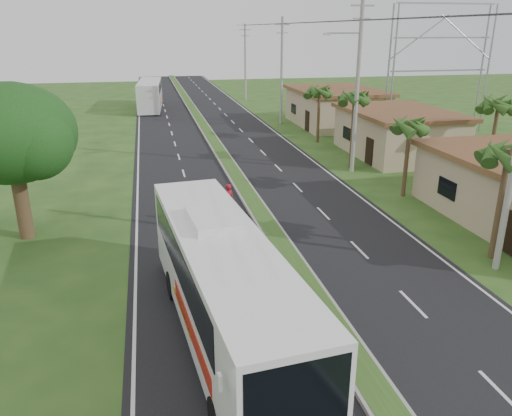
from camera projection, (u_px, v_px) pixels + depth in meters
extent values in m
plane|color=#264C1C|center=(324.00, 315.00, 18.01)|extent=(180.00, 180.00, 0.00)
cube|color=black|center=(232.00, 171.00, 36.40)|extent=(14.00, 160.00, 0.02)
cube|color=gray|center=(232.00, 169.00, 36.38)|extent=(1.20, 160.00, 0.17)
cube|color=#264C1C|center=(232.00, 168.00, 36.35)|extent=(0.95, 160.00, 0.02)
cube|color=silver|center=(138.00, 176.00, 35.07)|extent=(0.12, 160.00, 0.01)
cube|color=silver|center=(319.00, 166.00, 37.75)|extent=(0.12, 160.00, 0.01)
cube|color=tan|center=(397.00, 135.00, 40.48)|extent=(7.00, 10.00, 3.35)
cube|color=brown|center=(399.00, 112.00, 39.86)|extent=(7.60, 10.60, 0.32)
cube|color=tan|center=(335.00, 109.00, 53.33)|extent=(8.00, 11.00, 3.50)
cube|color=brown|center=(336.00, 90.00, 52.69)|extent=(8.60, 11.60, 0.32)
cylinder|color=#473321|center=(500.00, 205.00, 21.72)|extent=(0.26, 0.26, 5.00)
cylinder|color=#473321|center=(406.00, 160.00, 30.15)|extent=(0.26, 0.26, 4.60)
cylinder|color=#473321|center=(352.00, 132.00, 36.34)|extent=(0.26, 0.26, 5.40)
cylinder|color=#473321|center=(318.00, 116.00, 44.82)|extent=(0.26, 0.26, 4.80)
cylinder|color=#473321|center=(493.00, 139.00, 34.43)|extent=(0.26, 0.26, 5.20)
cylinder|color=#473321|center=(21.00, 199.00, 24.14)|extent=(0.70, 0.70, 4.00)
ellipsoid|color=#1E3A0F|center=(10.00, 133.00, 23.06)|extent=(6.00, 6.00, 4.68)
sphere|color=#1E3A0F|center=(35.00, 143.00, 22.48)|extent=(3.40, 3.40, 3.40)
cylinder|color=gray|center=(357.00, 87.00, 34.24)|extent=(0.28, 0.28, 12.00)
cube|color=gray|center=(363.00, 5.00, 32.49)|extent=(1.60, 0.12, 0.12)
cube|color=gray|center=(362.00, 19.00, 32.76)|extent=(1.20, 0.10, 0.10)
cube|color=gray|center=(344.00, 33.00, 32.82)|extent=(2.40, 0.10, 0.10)
cylinder|color=gray|center=(282.00, 72.00, 52.81)|extent=(0.28, 0.28, 11.00)
cube|color=gray|center=(282.00, 25.00, 51.22)|extent=(1.60, 0.12, 0.12)
cube|color=gray|center=(282.00, 33.00, 51.49)|extent=(1.20, 0.10, 0.10)
cylinder|color=gray|center=(245.00, 63.00, 71.29)|extent=(0.28, 0.28, 10.50)
cube|color=gray|center=(245.00, 30.00, 69.79)|extent=(1.60, 0.12, 0.12)
cube|color=gray|center=(245.00, 36.00, 70.06)|extent=(1.20, 0.10, 0.10)
cylinder|color=gray|center=(393.00, 72.00, 46.52)|extent=(0.18, 0.18, 12.00)
cylinder|color=gray|center=(488.00, 70.00, 48.52)|extent=(0.18, 0.18, 12.00)
cylinder|color=gray|center=(388.00, 71.00, 47.44)|extent=(0.18, 0.18, 12.00)
cylinder|color=gray|center=(481.00, 69.00, 49.44)|extent=(0.18, 0.18, 12.00)
cube|color=gray|center=(439.00, 71.00, 47.98)|extent=(10.00, 0.14, 0.14)
cube|color=gray|center=(443.00, 38.00, 46.97)|extent=(10.00, 0.14, 0.14)
cube|color=gray|center=(447.00, 3.00, 45.95)|extent=(10.00, 0.14, 0.14)
cube|color=white|center=(223.00, 284.00, 15.86)|extent=(3.80, 12.61, 3.26)
cube|color=black|center=(218.00, 255.00, 16.18)|extent=(3.61, 10.14, 1.30)
cube|color=black|center=(297.00, 399.00, 10.18)|extent=(2.33, 0.37, 1.82)
cube|color=#A51C0D|center=(234.00, 322.00, 14.97)|extent=(3.16, 5.61, 0.57)
cube|color=orange|center=(221.00, 304.00, 16.45)|extent=(2.93, 3.35, 0.26)
cube|color=white|center=(212.00, 219.00, 16.38)|extent=(1.69, 2.61, 0.29)
cylinder|color=black|center=(304.00, 397.00, 13.21)|extent=(0.44, 1.10, 1.08)
cylinder|color=black|center=(173.00, 285.00, 19.01)|extent=(0.44, 1.10, 1.08)
cylinder|color=black|center=(232.00, 276.00, 19.69)|extent=(0.44, 1.10, 1.08)
cube|color=silver|center=(150.00, 95.00, 64.10)|extent=(3.40, 12.28, 3.38)
cube|color=black|center=(150.00, 86.00, 64.25)|extent=(3.25, 9.12, 1.15)
cube|color=#E05716|center=(150.00, 101.00, 63.33)|extent=(3.05, 5.96, 0.37)
cylinder|color=black|center=(139.00, 111.00, 59.72)|extent=(0.38, 1.03, 1.01)
cylinder|color=black|center=(159.00, 111.00, 60.05)|extent=(0.38, 1.03, 1.01)
cylinder|color=black|center=(144.00, 101.00, 68.56)|extent=(0.38, 1.03, 1.01)
cylinder|color=black|center=(161.00, 100.00, 68.89)|extent=(0.38, 1.03, 1.01)
imported|color=black|center=(228.00, 217.00, 25.93)|extent=(1.89, 1.13, 1.10)
imported|color=maroon|center=(228.00, 200.00, 25.63)|extent=(0.76, 0.63, 1.78)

